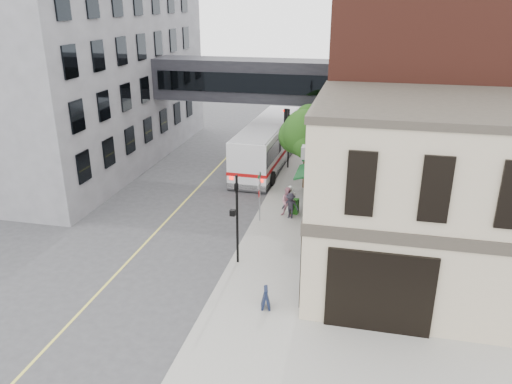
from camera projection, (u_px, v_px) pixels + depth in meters
The scene contains 17 objects.
ground at pixel (218, 285), 22.76m from camera, with size 120.00×120.00×0.00m, color #38383A.
sidewalk_main at pixel (303, 183), 35.04m from camera, with size 4.00×60.00×0.15m, color gray.
corner_building at pixel (431, 200), 21.20m from camera, with size 10.19×8.12×8.45m.
brick_building at pixel (433, 86), 31.79m from camera, with size 13.76×18.00×14.00m.
opposite_building at pixel (64, 71), 38.27m from camera, with size 14.00×24.00×14.00m, color slate.
skyway_bridge at pixel (247, 80), 37.38m from camera, with size 14.00×3.18×3.00m.
traffic_signal_near at pixel (236, 209), 23.42m from camera, with size 0.44×0.22×4.60m.
traffic_signal_far at pixel (287, 126), 36.95m from camera, with size 0.53×0.28×4.50m.
street_sign_pole at pixel (260, 192), 28.34m from camera, with size 0.08×0.75×3.00m.
street_tree at pixel (307, 133), 32.90m from camera, with size 3.80×3.20×5.60m.
lane_marking at pixel (190, 196), 32.88m from camera, with size 0.12×40.00×0.01m, color #D8CC4C.
bus at pixel (268, 142), 38.40m from camera, with size 3.37×12.60×3.37m.
pedestrian_a at pixel (291, 198), 30.08m from camera, with size 0.57×0.38×1.57m, color silver.
pedestrian_b at pixel (288, 202), 29.26m from camera, with size 0.87×0.68×1.79m, color #C17D8F.
pedestrian_c at pixel (290, 206), 29.05m from camera, with size 1.00×0.58×1.56m, color black.
newspaper_box at pixel (295, 206), 29.80m from camera, with size 0.46×0.41×0.91m, color #1B5D15.
sandwich_board at pixel (266, 298), 20.65m from camera, with size 0.34×0.52×0.94m, color black.
Camera 1 is at (6.04, -18.80, 12.21)m, focal length 35.00 mm.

